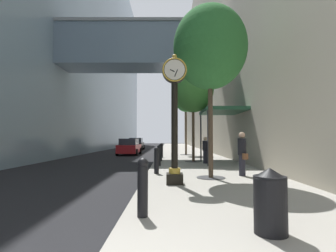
# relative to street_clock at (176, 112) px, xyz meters

# --- Properties ---
(ground_plane) EXTENTS (110.00, 110.00, 0.00)m
(ground_plane) POSITION_rel_street_clock_xyz_m (-1.15, 20.07, -2.55)
(ground_plane) COLOR black
(ground_plane) RESTS_ON ground
(sidewalk_right) EXTENTS (5.47, 80.00, 0.14)m
(sidewalk_right) POSITION_rel_street_clock_xyz_m (1.59, 23.07, -2.48)
(sidewalk_right) COLOR #9E998E
(sidewalk_right) RESTS_ON ground
(building_block_left) EXTENTS (22.52, 80.00, 32.56)m
(building_block_left) POSITION_rel_street_clock_xyz_m (-13.33, 23.00, 13.68)
(building_block_left) COLOR #849EB2
(building_block_left) RESTS_ON ground
(building_block_right) EXTENTS (9.00, 80.00, 26.70)m
(building_block_right) POSITION_rel_street_clock_xyz_m (8.82, 23.07, 10.80)
(building_block_right) COLOR #A89E89
(building_block_right) RESTS_ON ground
(street_clock) EXTENTS (0.84, 0.55, 4.40)m
(street_clock) POSITION_rel_street_clock_xyz_m (0.00, 0.00, 0.00)
(street_clock) COLOR black
(street_clock) RESTS_ON sidewalk_right
(bollard_nearest) EXTENTS (0.22, 0.22, 1.14)m
(bollard_nearest) POSITION_rel_street_clock_xyz_m (-0.72, -3.60, -1.82)
(bollard_nearest) COLOR black
(bollard_nearest) RESTS_ON sidewalk_right
(bollard_third) EXTENTS (0.22, 0.22, 1.14)m
(bollard_third) POSITION_rel_street_clock_xyz_m (-0.72, 2.53, -1.82)
(bollard_third) COLOR black
(bollard_third) RESTS_ON sidewalk_right
(bollard_fourth) EXTENTS (0.22, 0.22, 1.14)m
(bollard_fourth) POSITION_rel_street_clock_xyz_m (-0.72, 5.60, -1.82)
(bollard_fourth) COLOR black
(bollard_fourth) RESTS_ON sidewalk_right
(bollard_fifth) EXTENTS (0.22, 0.22, 1.14)m
(bollard_fifth) POSITION_rel_street_clock_xyz_m (-0.72, 8.67, -1.82)
(bollard_fifth) COLOR black
(bollard_fifth) RESTS_ON sidewalk_right
(bollard_sixth) EXTENTS (0.22, 0.22, 1.14)m
(bollard_sixth) POSITION_rel_street_clock_xyz_m (-0.72, 11.73, -1.82)
(bollard_sixth) COLOR black
(bollard_sixth) RESTS_ON sidewalk_right
(street_tree_near) EXTENTS (2.89, 2.89, 6.76)m
(street_tree_near) POSITION_rel_street_clock_xyz_m (1.43, 1.32, 2.67)
(street_tree_near) COLOR #333335
(street_tree_near) RESTS_ON sidewalk_right
(street_tree_mid_near) EXTENTS (2.71, 2.71, 6.33)m
(street_tree_mid_near) POSITION_rel_street_clock_xyz_m (1.43, 8.21, 2.34)
(street_tree_mid_near) COLOR #333335
(street_tree_mid_near) RESTS_ON sidewalk_right
(street_tree_mid_far) EXTENTS (2.01, 2.01, 6.25)m
(street_tree_mid_far) POSITION_rel_street_clock_xyz_m (1.43, 15.10, 2.63)
(street_tree_mid_far) COLOR #333335
(street_tree_mid_far) RESTS_ON sidewalk_right
(trash_bin) EXTENTS (0.53, 0.53, 1.05)m
(trash_bin) POSITION_rel_street_clock_xyz_m (1.42, -4.51, -1.87)
(trash_bin) COLOR black
(trash_bin) RESTS_ON sidewalk_right
(pedestrian_walking) EXTENTS (0.43, 0.51, 1.78)m
(pedestrian_walking) POSITION_rel_street_clock_xyz_m (2.80, 1.86, -1.47)
(pedestrian_walking) COLOR #23232D
(pedestrian_walking) RESTS_ON sidewalk_right
(pedestrian_by_clock) EXTENTS (0.45, 0.45, 1.60)m
(pedestrian_by_clock) POSITION_rel_street_clock_xyz_m (2.04, 7.01, -1.57)
(pedestrian_by_clock) COLOR #23232D
(pedestrian_by_clock) RESTS_ON sidewalk_right
(storefront_awning) EXTENTS (2.40, 3.60, 3.30)m
(storefront_awning) POSITION_rel_street_clock_xyz_m (3.08, 7.23, 0.73)
(storefront_awning) COLOR #235138
(storefront_awning) RESTS_ON sidewalk_right
(car_red_near) EXTENTS (2.11, 4.55, 1.62)m
(car_red_near) POSITION_rel_street_clock_xyz_m (-4.09, 17.30, -1.76)
(car_red_near) COLOR #AD191E
(car_red_near) RESTS_ON ground
(car_black_mid) EXTENTS (2.08, 4.54, 1.70)m
(car_black_mid) POSITION_rel_street_clock_xyz_m (-4.65, 27.50, -1.73)
(car_black_mid) COLOR black
(car_black_mid) RESTS_ON ground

